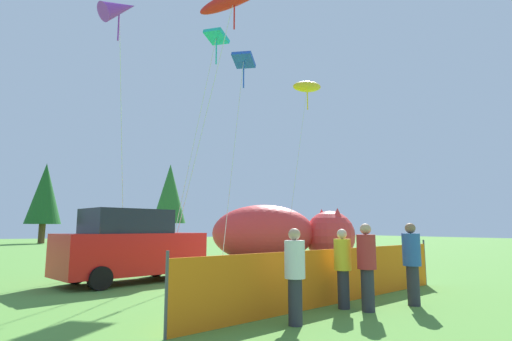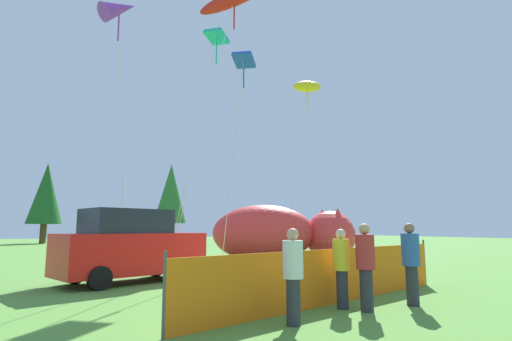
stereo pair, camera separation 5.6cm
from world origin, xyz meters
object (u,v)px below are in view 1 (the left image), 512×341
Objects in this scene: kite_purple_delta at (119,10)px; spectator_in_grey_shirt at (367,263)px; folding_chair at (347,263)px; kite_teal_diamond at (216,41)px; parked_car at (131,247)px; spectator_in_black_shirt at (412,260)px; kite_yellow_hero at (307,87)px; spectator_in_green_shirt at (343,265)px; kite_blue_box at (243,64)px; inflatable_cat at (281,235)px; spectator_in_yellow_shirt at (295,272)px.

spectator_in_grey_shirt is at bearing -68.76° from kite_purple_delta.
kite_teal_diamond reaches higher than folding_chair.
spectator_in_black_shirt is (4.50, -6.53, -0.12)m from parked_car.
parked_car is 7.27m from spectator_in_grey_shirt.
kite_teal_diamond is at bearing 93.49° from spectator_in_black_shirt.
folding_chair is 12.54m from kite_purple_delta.
kite_yellow_hero is at bearing 58.50° from spectator_in_grey_shirt.
folding_chair is at bearing 66.79° from spectator_in_black_shirt.
spectator_in_green_shirt is (2.99, -6.08, -0.19)m from parked_car.
kite_teal_diamond is 0.97× the size of kite_purple_delta.
spectator_in_green_shirt is at bearing 67.04° from folding_chair.
kite_teal_diamond is 1.60m from kite_blue_box.
inflatable_cat is 4.15× the size of spectator_in_black_shirt.
spectator_in_black_shirt reaches higher than spectator_in_green_shirt.
spectator_in_green_shirt is at bearing -79.84° from parked_car.
kite_purple_delta reaches higher than parked_car.
inflatable_cat is 0.69× the size of kite_teal_diamond.
folding_chair is 0.56× the size of spectator_in_yellow_shirt.
folding_chair is (6.20, -2.57, -0.56)m from parked_car.
kite_yellow_hero reaches higher than folding_chair.
kite_yellow_hero reaches higher than spectator_in_grey_shirt.
parked_car is 0.47× the size of kite_yellow_hero.
parked_car reaches higher than spectator_in_grey_shirt.
kite_yellow_hero is 1.05× the size of kite_blue_box.
kite_teal_diamond reaches higher than kite_yellow_hero.
kite_teal_diamond reaches higher than parked_car.
spectator_in_black_shirt is at bearing -62.08° from kite_purple_delta.
folding_chair is at bearing -38.50° from parked_car.
folding_chair is 0.52× the size of spectator_in_black_shirt.
kite_blue_box reaches higher than spectator_in_green_shirt.
folding_chair is 9.88m from kite_blue_box.
kite_yellow_hero reaches higher than parked_car.
spectator_in_yellow_shirt is at bearing -172.86° from spectator_in_grey_shirt.
kite_purple_delta is (-4.80, 9.07, 9.00)m from spectator_in_black_shirt.
inflatable_cat is 0.76× the size of kite_blue_box.
spectator_in_yellow_shirt is at bearing -111.78° from kite_blue_box.
spectator_in_green_shirt is (1.64, 0.68, -0.01)m from spectator_in_yellow_shirt.
kite_yellow_hero is (9.93, 4.44, 8.17)m from parked_car.
folding_chair is at bearing -77.59° from kite_blue_box.
folding_chair is 0.57× the size of spectator_in_green_shirt.
spectator_in_black_shirt is 0.18× the size of kite_yellow_hero.
spectator_in_green_shirt is at bearing -103.54° from kite_blue_box.
spectator_in_black_shirt is 13.11m from kite_teal_diamond.
kite_yellow_hero reaches higher than kite_blue_box.
folding_chair is at bearing -83.83° from inflatable_cat.
spectator_in_green_shirt is at bearing -69.08° from kite_purple_delta.
kite_purple_delta reaches higher than spectator_in_yellow_shirt.
inflatable_cat is 0.67× the size of kite_purple_delta.
parked_car is 0.43× the size of kite_purple_delta.
kite_teal_diamond reaches higher than inflatable_cat.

